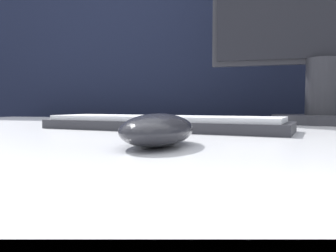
# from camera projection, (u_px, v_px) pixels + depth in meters

# --- Properties ---
(partition_panel) EXTENTS (5.00, 0.03, 1.30)m
(partition_panel) POSITION_uv_depth(u_px,v_px,m) (235.00, 141.00, 1.18)
(partition_panel) COLOR black
(partition_panel) RESTS_ON ground_plane
(computer_mouse_near) EXTENTS (0.07, 0.12, 0.03)m
(computer_mouse_near) POSITION_uv_depth(u_px,v_px,m) (158.00, 130.00, 0.33)
(computer_mouse_near) COLOR #232328
(computer_mouse_near) RESTS_ON desk
(keyboard) EXTENTS (0.44, 0.18, 0.02)m
(keyboard) POSITION_uv_depth(u_px,v_px,m) (161.00, 123.00, 0.56)
(keyboard) COLOR #28282D
(keyboard) RESTS_ON desk
(monitor) EXTENTS (0.50, 0.22, 0.52)m
(monitor) POSITION_uv_depth(u_px,v_px,m) (324.00, 1.00, 0.74)
(monitor) COLOR #28282D
(monitor) RESTS_ON desk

